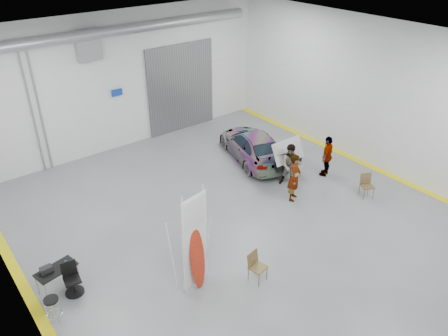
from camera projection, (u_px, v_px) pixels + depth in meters
ground at (242, 223)px, 15.04m from camera, size 16.00×16.00×0.00m
room_shell at (208, 91)px, 14.68m from camera, size 14.02×16.18×6.01m
sedan_car at (253, 145)px, 18.82m from camera, size 3.00×4.74×1.28m
person_a at (295, 177)px, 15.92m from camera, size 0.81×0.72×1.86m
person_b at (291, 165)px, 16.86m from camera, size 1.06×1.05×1.72m
person_c at (327, 156)px, 17.51m from camera, size 1.08×0.75×1.72m
surfboard_display at (195, 251)px, 11.79m from camera, size 0.90×0.36×3.21m
folding_chair_near at (257, 272)px, 12.52m from camera, size 0.51×0.53×0.93m
folding_chair_far at (366, 190)px, 16.35m from camera, size 0.58×0.62×0.92m
shop_stool at (54, 310)px, 11.17m from camera, size 0.39×0.39×0.77m
work_table at (54, 270)px, 12.01m from camera, size 1.20×0.77×0.90m
office_chair at (72, 280)px, 12.04m from camera, size 0.52×0.53×0.98m
trunk_lid at (286, 148)px, 17.16m from camera, size 1.49×0.91×0.04m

